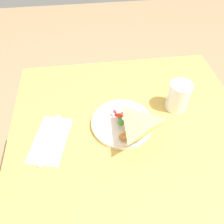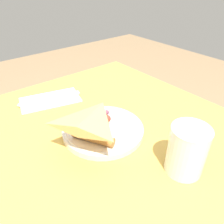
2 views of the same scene
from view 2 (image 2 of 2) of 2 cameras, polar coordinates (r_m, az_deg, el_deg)
dining_table at (r=0.63m, az=-7.90°, el=-18.29°), size 0.95×0.85×0.74m
plate_pizza at (r=0.59m, az=-2.46°, el=-4.16°), size 0.22×0.22×0.05m
milk_glass at (r=0.49m, az=18.86°, el=-9.82°), size 0.08×0.08×0.11m
napkin_folded at (r=0.77m, az=-15.82°, el=3.09°), size 0.21×0.15×0.00m
butter_knife at (r=0.77m, az=-15.09°, el=3.58°), size 0.21×0.07×0.01m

